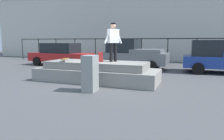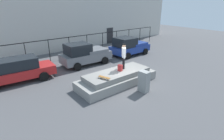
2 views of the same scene
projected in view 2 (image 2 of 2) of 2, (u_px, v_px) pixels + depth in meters
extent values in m
plane|color=#4C4C4F|center=(123.00, 83.00, 11.90)|extent=(60.00, 60.00, 0.00)
cube|color=gray|center=(117.00, 80.00, 11.69)|extent=(5.51, 2.01, 0.57)
cube|color=gray|center=(117.00, 74.00, 11.53)|extent=(4.52, 1.65, 0.32)
cylinder|color=black|center=(123.00, 62.00, 12.01)|extent=(0.14, 0.14, 0.82)
cylinder|color=black|center=(124.00, 63.00, 11.80)|extent=(0.14, 0.14, 0.82)
cube|color=silver|center=(124.00, 52.00, 11.65)|extent=(0.48, 0.53, 0.60)
cylinder|color=silver|center=(123.00, 52.00, 11.93)|extent=(0.28, 0.33, 0.60)
cylinder|color=silver|center=(124.00, 54.00, 11.39)|extent=(0.28, 0.33, 0.60)
sphere|color=tan|center=(124.00, 46.00, 11.49)|extent=(0.22, 0.22, 0.22)
cylinder|color=black|center=(124.00, 44.00, 11.46)|extent=(0.29, 0.29, 0.05)
cube|color=brown|center=(104.00, 77.00, 10.33)|extent=(0.44, 0.79, 0.02)
cylinder|color=silver|center=(102.00, 77.00, 10.57)|extent=(0.05, 0.06, 0.06)
cylinder|color=silver|center=(100.00, 78.00, 10.41)|extent=(0.05, 0.06, 0.06)
cylinder|color=silver|center=(109.00, 79.00, 10.32)|extent=(0.05, 0.06, 0.06)
cylinder|color=silver|center=(107.00, 80.00, 10.16)|extent=(0.05, 0.06, 0.06)
cube|color=red|center=(120.00, 68.00, 11.50)|extent=(0.27, 0.32, 0.42)
cube|color=#B21E1E|center=(17.00, 73.00, 11.92)|extent=(4.90, 2.00, 0.61)
cube|color=black|center=(15.00, 64.00, 11.68)|extent=(2.73, 1.66, 0.72)
cylinder|color=black|center=(38.00, 69.00, 13.50)|extent=(0.65, 0.26, 0.64)
cylinder|color=black|center=(44.00, 76.00, 12.17)|extent=(0.65, 0.26, 0.64)
cube|color=slate|center=(86.00, 57.00, 15.34)|extent=(4.35, 1.98, 0.72)
cube|color=black|center=(78.00, 49.00, 14.63)|extent=(1.99, 1.75, 0.87)
cube|color=slate|center=(94.00, 50.00, 15.64)|extent=(1.99, 1.80, 0.24)
cylinder|color=black|center=(68.00, 61.00, 15.42)|extent=(0.65, 0.24, 0.64)
cylinder|color=black|center=(77.00, 67.00, 14.03)|extent=(0.65, 0.24, 0.64)
cylinder|color=black|center=(94.00, 56.00, 16.91)|extent=(0.65, 0.24, 0.64)
cylinder|color=black|center=(105.00, 60.00, 15.51)|extent=(0.65, 0.24, 0.64)
cube|color=navy|center=(130.00, 48.00, 18.21)|extent=(4.15, 2.06, 0.65)
cube|color=black|center=(125.00, 42.00, 17.50)|extent=(1.88, 1.86, 0.89)
cube|color=navy|center=(136.00, 43.00, 18.54)|extent=(1.88, 1.92, 0.24)
cylinder|color=black|center=(114.00, 52.00, 18.29)|extent=(0.64, 0.23, 0.64)
cylinder|color=black|center=(128.00, 56.00, 16.84)|extent=(0.64, 0.23, 0.64)
cylinder|color=black|center=(131.00, 48.00, 19.81)|extent=(0.64, 0.23, 0.64)
cylinder|color=black|center=(145.00, 51.00, 18.37)|extent=(0.64, 0.23, 0.64)
cube|color=gray|center=(144.00, 81.00, 10.60)|extent=(0.48, 0.63, 1.30)
cylinder|color=black|center=(26.00, 54.00, 14.85)|extent=(0.06, 0.06, 2.02)
cylinder|color=black|center=(49.00, 50.00, 16.02)|extent=(0.06, 0.06, 2.02)
cylinder|color=black|center=(69.00, 47.00, 17.19)|extent=(0.06, 0.06, 2.02)
cylinder|color=black|center=(87.00, 44.00, 18.36)|extent=(0.06, 0.06, 2.02)
cylinder|color=black|center=(103.00, 42.00, 19.53)|extent=(0.06, 0.06, 2.02)
cylinder|color=black|center=(116.00, 40.00, 20.71)|extent=(0.06, 0.06, 2.02)
cylinder|color=black|center=(129.00, 38.00, 21.88)|extent=(0.06, 0.06, 2.02)
cylinder|color=black|center=(140.00, 36.00, 23.05)|extent=(0.06, 0.06, 2.02)
cylinder|color=black|center=(150.00, 34.00, 24.22)|extent=(0.06, 0.06, 2.02)
cube|color=black|center=(69.00, 37.00, 16.85)|extent=(24.00, 0.04, 0.06)
cube|color=beige|center=(42.00, 18.00, 21.40)|extent=(35.50, 8.56, 6.68)
cube|color=#262628|center=(110.00, 36.00, 23.28)|extent=(1.00, 0.06, 2.00)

